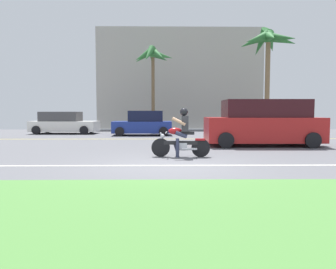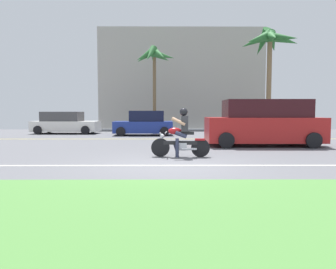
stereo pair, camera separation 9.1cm
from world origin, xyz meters
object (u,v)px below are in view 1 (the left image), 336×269
at_px(motorcyclist, 181,136).
at_px(palm_tree_0, 153,59).
at_px(parked_car_0, 64,123).
at_px(palm_tree_1, 268,43).
at_px(suv_nearby, 263,123).
at_px(parked_car_1, 143,124).

height_order(motorcyclist, palm_tree_0, palm_tree_0).
relative_size(motorcyclist, parked_car_0, 0.42).
bearing_deg(palm_tree_1, suv_nearby, -108.89).
bearing_deg(palm_tree_1, parked_car_1, -157.08).
bearing_deg(palm_tree_1, motorcyclist, -117.98).
height_order(suv_nearby, palm_tree_1, palm_tree_1).
distance_m(palm_tree_0, palm_tree_1, 8.70).
relative_size(parked_car_1, palm_tree_1, 0.47).
xyz_separation_m(palm_tree_0, palm_tree_1, (8.61, -0.73, 1.03)).
distance_m(motorcyclist, suv_nearby, 5.05).
bearing_deg(suv_nearby, parked_car_1, 131.38).
distance_m(suv_nearby, parked_car_1, 8.47).
distance_m(motorcyclist, parked_car_1, 9.92).
xyz_separation_m(suv_nearby, parked_car_1, (-5.60, 6.35, -0.24)).
bearing_deg(motorcyclist, palm_tree_0, 95.56).
distance_m(motorcyclist, palm_tree_0, 15.18).
relative_size(motorcyclist, parked_car_1, 0.51).
height_order(motorcyclist, suv_nearby, suv_nearby).
bearing_deg(parked_car_0, parked_car_1, -16.01).
relative_size(motorcyclist, palm_tree_0, 0.29).
bearing_deg(palm_tree_0, parked_car_0, -153.37).
height_order(suv_nearby, parked_car_0, suv_nearby).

